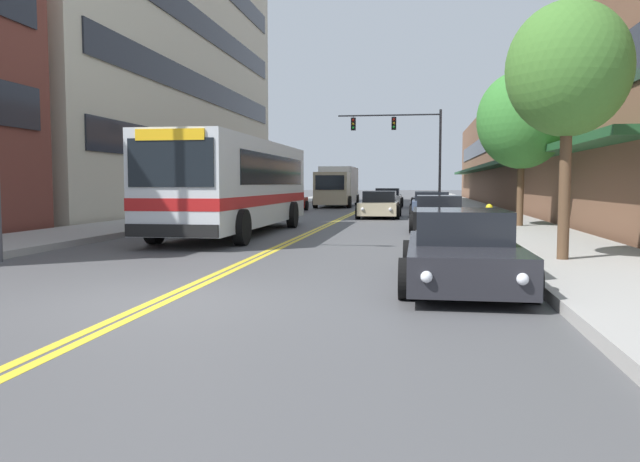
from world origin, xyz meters
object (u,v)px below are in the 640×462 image
(car_red_parked_left_mid, at_px, (287,201))
(car_champagne_moving_lead, at_px, (390,195))
(box_truck, at_px, (338,186))
(car_slate_blue_parked_right_mid, at_px, (431,205))
(car_charcoal_parked_right_foreground, at_px, (461,251))
(traffic_signal_mast, at_px, (405,137))
(street_lamp_left_near, at_px, (0,4))
(car_silver_parked_left_near, at_px, (259,205))
(car_beige_moving_third, at_px, (380,205))
(car_black_parked_right_end, at_px, (438,214))
(street_tree_right_mid, at_px, (522,120))
(car_white_moving_second, at_px, (388,198))
(city_bus, at_px, (238,182))
(street_tree_right_near, at_px, (568,70))
(car_dark_grey_parked_right_far, at_px, (427,200))
(fire_hydrant, at_px, (489,217))

(car_red_parked_left_mid, xyz_separation_m, car_champagne_moving_lead, (5.32, 23.39, -0.03))
(car_red_parked_left_mid, xyz_separation_m, box_truck, (2.10, 8.26, 0.91))
(car_slate_blue_parked_right_mid, bearing_deg, car_champagne_moving_lead, 96.47)
(car_charcoal_parked_right_foreground, height_order, box_truck, box_truck)
(traffic_signal_mast, height_order, street_lamp_left_near, street_lamp_left_near)
(car_silver_parked_left_near, height_order, car_slate_blue_parked_right_mid, car_silver_parked_left_near)
(car_beige_moving_third, bearing_deg, car_black_parked_right_end, -72.26)
(car_silver_parked_left_near, bearing_deg, street_tree_right_mid, -31.78)
(car_champagne_moving_lead, height_order, street_lamp_left_near, street_lamp_left_near)
(car_champagne_moving_lead, distance_m, car_white_moving_second, 15.78)
(car_charcoal_parked_right_foreground, relative_size, street_tree_right_mid, 0.87)
(car_black_parked_right_end, height_order, traffic_signal_mast, traffic_signal_mast)
(box_truck, bearing_deg, street_tree_right_mid, -67.07)
(car_silver_parked_left_near, xyz_separation_m, street_lamp_left_near, (-0.78, -18.32, 4.81))
(street_lamp_left_near, bearing_deg, car_slate_blue_parked_right_mid, 64.18)
(city_bus, xyz_separation_m, traffic_signal_mast, (5.08, 25.42, 3.28))
(car_slate_blue_parked_right_mid, xyz_separation_m, car_white_moving_second, (-2.82, 13.70, 0.03))
(car_slate_blue_parked_right_mid, distance_m, street_tree_right_near, 18.87)
(street_tree_right_near, relative_size, street_tree_right_mid, 0.92)
(street_tree_right_near, xyz_separation_m, street_tree_right_mid, (0.75, 10.25, 0.04))
(car_silver_parked_left_near, distance_m, car_slate_blue_parked_right_mid, 8.64)
(car_slate_blue_parked_right_mid, relative_size, traffic_signal_mast, 0.57)
(car_beige_moving_third, relative_size, street_tree_right_near, 0.94)
(car_slate_blue_parked_right_mid, height_order, car_dark_grey_parked_right_far, car_slate_blue_parked_right_mid)
(car_red_parked_left_mid, xyz_separation_m, car_charcoal_parked_right_foreground, (8.72, -26.97, -0.02))
(car_beige_moving_third, xyz_separation_m, box_truck, (-3.99, 14.57, 0.90))
(fire_hydrant, bearing_deg, car_silver_parked_left_near, 136.63)
(car_red_parked_left_mid, relative_size, car_dark_grey_parked_right_far, 0.93)
(box_truck, height_order, fire_hydrant, box_truck)
(car_white_moving_second, bearing_deg, car_red_parked_left_mid, -127.45)
(car_black_parked_right_end, relative_size, street_tree_right_near, 0.96)
(car_charcoal_parked_right_foreground, bearing_deg, car_champagne_moving_lead, 93.87)
(car_silver_parked_left_near, relative_size, car_charcoal_parked_right_foreground, 1.02)
(city_bus, xyz_separation_m, car_beige_moving_third, (4.13, 10.83, -1.14))
(car_beige_moving_third, relative_size, fire_hydrant, 5.57)
(box_truck, distance_m, street_tree_right_near, 34.02)
(city_bus, bearing_deg, car_beige_moving_third, 69.12)
(car_beige_moving_third, bearing_deg, car_charcoal_parked_right_foreground, -82.76)
(car_black_parked_right_end, bearing_deg, car_white_moving_second, 97.44)
(car_black_parked_right_end, height_order, car_white_moving_second, car_white_moving_second)
(city_bus, distance_m, fire_hydrant, 8.41)
(car_beige_moving_third, bearing_deg, street_tree_right_mid, -55.18)
(traffic_signal_mast, bearing_deg, car_beige_moving_third, -93.72)
(city_bus, distance_m, car_dark_grey_parked_right_far, 25.02)
(car_charcoal_parked_right_foreground, xyz_separation_m, car_black_parked_right_end, (0.01, 12.42, 0.01))
(city_bus, height_order, car_champagne_moving_lead, city_bus)
(fire_hydrant, bearing_deg, car_champagne_moving_lead, 97.05)
(car_slate_blue_parked_right_mid, relative_size, street_tree_right_near, 0.83)
(car_silver_parked_left_near, xyz_separation_m, traffic_signal_mast, (6.97, 15.39, 4.39))
(car_charcoal_parked_right_foreground, distance_m, box_truck, 35.85)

